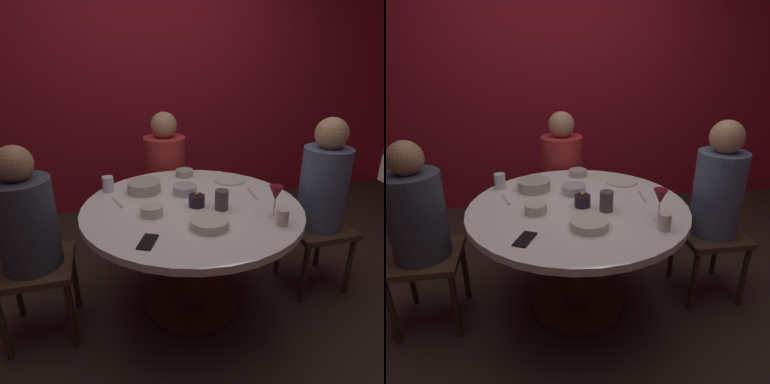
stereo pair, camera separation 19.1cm
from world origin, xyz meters
TOP-DOWN VIEW (x-y plane):
  - ground_plane at (0.00, 0.00)m, footprint 8.00×8.00m
  - back_wall at (0.00, 1.73)m, footprint 6.00×0.10m
  - dining_table at (0.00, 0.00)m, footprint 1.28×1.28m
  - seated_diner_left at (-0.90, 0.00)m, footprint 0.40×0.40m
  - seated_diner_back at (0.00, 0.86)m, footprint 0.40×0.40m
  - seated_diner_right at (0.88, 0.00)m, footprint 0.40×0.40m
  - candle_holder at (0.02, -0.02)m, footprint 0.09×0.09m
  - wine_glass at (0.39, -0.26)m, footprint 0.08×0.08m
  - dinner_plate at (0.35, 0.32)m, footprint 0.21×0.21m
  - cell_phone at (-0.31, -0.36)m, footprint 0.12×0.16m
  - bowl_serving_large at (-0.00, 0.17)m, footprint 0.15×0.15m
  - bowl_salad_center at (0.01, -0.29)m, footprint 0.20×0.20m
  - bowl_small_white at (0.08, 0.50)m, footprint 0.13×0.13m
  - bowl_sauce_side at (-0.25, -0.07)m, footprint 0.12×0.12m
  - bowl_rice_portion at (-0.25, 0.27)m, footprint 0.21×0.21m
  - cup_near_candle at (-0.47, 0.34)m, footprint 0.07×0.07m
  - cup_by_left_diner at (0.38, -0.36)m, footprint 0.06×0.06m
  - cup_by_right_diner at (0.15, -0.10)m, footprint 0.08×0.08m
  - fork_near_plate at (0.41, 0.06)m, footprint 0.03×0.18m
  - knife_near_plate at (-0.42, 0.14)m, footprint 0.07×0.18m

SIDE VIEW (x-z plane):
  - ground_plane at x=0.00m, z-range 0.00..0.00m
  - dining_table at x=0.00m, z-range 0.20..0.93m
  - seated_diner_left at x=-0.90m, z-range 0.14..1.27m
  - seated_diner_back at x=0.00m, z-range 0.14..1.27m
  - fork_near_plate at x=0.41m, z-range 0.72..0.73m
  - knife_near_plate at x=-0.42m, z-range 0.72..0.73m
  - cell_phone at x=-0.31m, z-range 0.72..0.73m
  - dinner_plate at x=0.35m, z-range 0.72..0.74m
  - seated_diner_right at x=0.88m, z-range 0.14..1.33m
  - bowl_salad_center at x=0.01m, z-range 0.72..0.77m
  - bowl_small_white at x=0.08m, z-range 0.72..0.77m
  - bowl_sauce_side at x=-0.25m, z-range 0.72..0.78m
  - bowl_serving_large at x=0.00m, z-range 0.72..0.78m
  - bowl_rice_portion at x=-0.25m, z-range 0.72..0.79m
  - candle_holder at x=0.02m, z-range 0.71..0.80m
  - cup_by_left_diner at x=0.38m, z-range 0.72..0.81m
  - cup_near_candle at x=-0.47m, z-range 0.72..0.82m
  - cup_by_right_diner at x=0.15m, z-range 0.72..0.84m
  - wine_glass at x=0.39m, z-range 0.76..0.94m
  - back_wall at x=0.00m, z-range 0.00..2.60m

